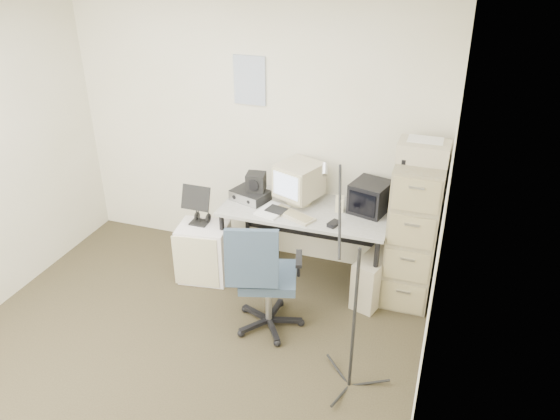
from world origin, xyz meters
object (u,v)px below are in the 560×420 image
(side_cart, at_px, (204,252))
(office_chair, at_px, (268,275))
(filing_cabinet, at_px, (413,232))
(desk, at_px, (305,243))

(side_cart, bearing_deg, office_chair, -38.84)
(filing_cabinet, relative_size, desk, 0.87)
(filing_cabinet, bearing_deg, office_chair, -141.68)
(office_chair, bearing_deg, side_cart, 133.76)
(filing_cabinet, distance_m, side_cart, 1.91)
(desk, xyz_separation_m, office_chair, (-0.08, -0.79, 0.14))
(desk, distance_m, side_cart, 0.95)
(side_cart, bearing_deg, desk, 10.71)
(filing_cabinet, relative_size, office_chair, 1.29)
(side_cart, bearing_deg, filing_cabinet, 2.05)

